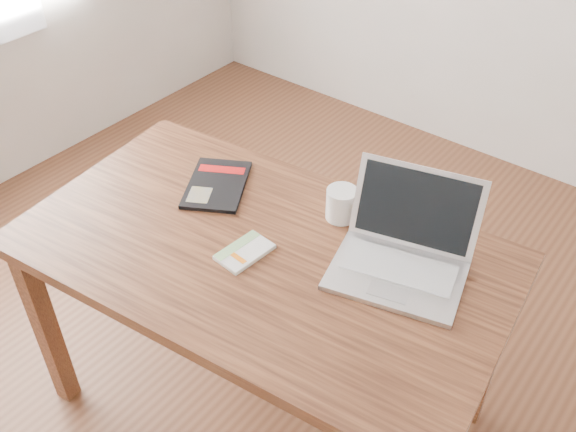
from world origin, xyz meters
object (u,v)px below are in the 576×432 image
Objects in this scene: white_guidebook at (245,252)px; laptop at (403,251)px; desk at (262,270)px; coffee_mug at (342,204)px; black_guidebook at (217,184)px.

white_guidebook is 0.39× the size of laptop.
coffee_mug is (0.10, 0.25, 0.14)m from desk.
desk is at bearing -54.35° from black_guidebook.
white_guidebook is (-0.02, -0.05, 0.10)m from desk.
black_guidebook is 2.40× the size of coffee_mug.
coffee_mug reaches higher than black_guidebook.
white_guidebook is 1.24× the size of coffee_mug.
laptop is (0.64, 0.05, 0.04)m from black_guidebook.
white_guidebook is at bearing -162.57° from laptop.
desk is at bearing -167.25° from laptop.
black_guidebook is 0.65m from laptop.
white_guidebook is 0.33m from black_guidebook.
laptop is at bearing 21.07° from desk.
white_guidebook is at bearing -63.43° from black_guidebook.
white_guidebook is at bearing -106.02° from coffee_mug.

